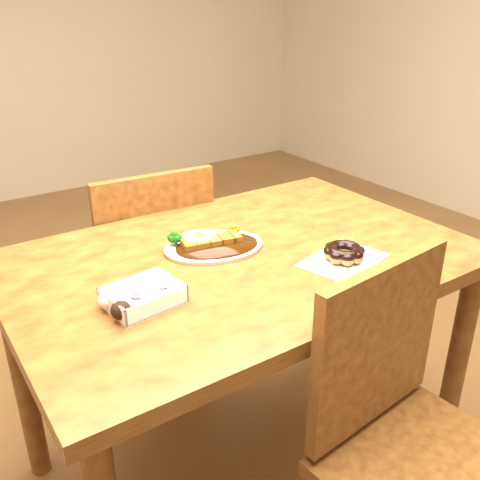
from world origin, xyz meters
TOP-DOWN VIEW (x-y plane):
  - ground at (0.00, 0.00)m, footprint 6.00×6.00m
  - table at (0.00, 0.00)m, footprint 1.20×0.80m
  - chair_far at (-0.04, 0.53)m, footprint 0.45×0.45m
  - chair_near at (0.09, -0.54)m, footprint 0.46×0.46m
  - katsu_curry_plate at (-0.05, 0.07)m, footprint 0.30×0.25m
  - donut_box at (-0.32, -0.09)m, footprint 0.19×0.14m
  - pon_de_ring at (0.19, -0.18)m, footprint 0.25×0.20m

SIDE VIEW (x-z plane):
  - ground at x=0.00m, z-range 0.00..0.00m
  - chair_far at x=-0.04m, z-range 0.04..0.91m
  - chair_near at x=0.09m, z-range 0.04..0.91m
  - table at x=0.00m, z-range 0.28..1.03m
  - katsu_curry_plate at x=-0.05m, z-range 0.74..0.79m
  - pon_de_ring at x=0.19m, z-range 0.75..0.79m
  - donut_box at x=-0.32m, z-range 0.75..0.79m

